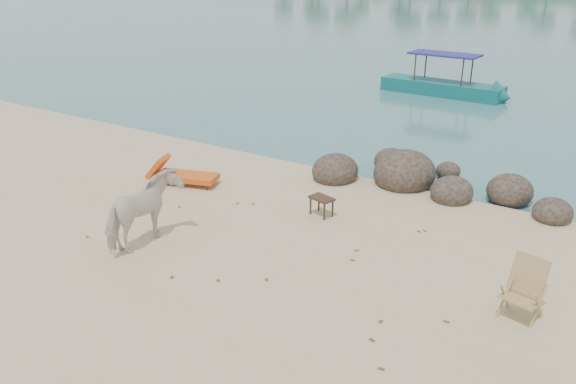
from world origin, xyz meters
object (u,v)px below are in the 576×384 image
deck_chair (523,293)px  boat_near (444,60)px  side_table (321,208)px  lounge_chair (187,174)px  boulders (418,179)px  cow (144,213)px

deck_chair → boat_near: size_ratio=0.16×
side_table → lounge_chair: 3.97m
boulders → deck_chair: deck_chair is taller
deck_chair → side_table: bearing=173.0°
cow → side_table: (2.34, 3.21, -0.52)m
boulders → boat_near: bearing=105.7°
boat_near → cow: bearing=-87.5°
boulders → deck_chair: bearing=-53.2°
cow → boat_near: (0.35, 17.57, 0.73)m
boulders → side_table: (-1.21, -2.98, 0.00)m
side_table → boat_near: bearing=113.5°
side_table → boat_near: 14.54m
boulders → boat_near: (-3.19, 11.37, 1.25)m
deck_chair → cow: bearing=-155.1°
cow → boat_near: boat_near is taller
boulders → cow: size_ratio=3.65×
boat_near → lounge_chair: bearing=-94.1°
cow → boat_near: 17.58m
lounge_chair → boat_near: (1.98, 14.53, 1.17)m
side_table → lounge_chair: bearing=-161.7°
cow → deck_chair: cow is taller
cow → boulders: bearing=-124.1°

